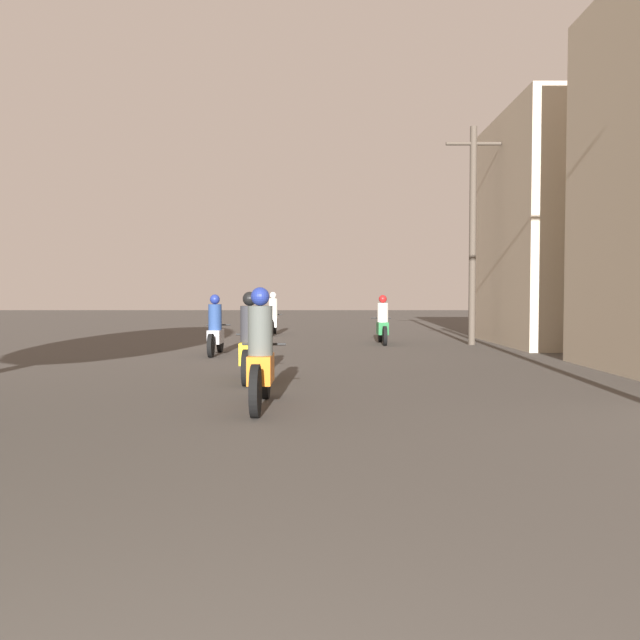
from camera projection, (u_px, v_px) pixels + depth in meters
The scene contains 7 objects.
motorcycle_orange at pixel (261, 359), 8.07m from camera, with size 0.60×2.03×1.56m.
motorcycle_yellow at pixel (251, 345), 10.59m from camera, with size 0.60×1.88×1.52m.
motorcycle_silver at pixel (216, 331), 15.21m from camera, with size 0.60×1.92×1.48m.
motorcycle_green at pixel (383, 324), 18.65m from camera, with size 0.60×1.96×1.47m.
motorcycle_white at pixel (274, 318), 22.88m from camera, with size 0.60×2.03×1.58m.
building_right_far at pixel (596, 230), 18.51m from camera, with size 5.81×5.81×6.79m.
utility_pole_far at pixel (473, 231), 18.22m from camera, with size 1.60×0.20×6.37m.
Camera 1 is at (0.48, -0.88, 1.46)m, focal length 35.00 mm.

